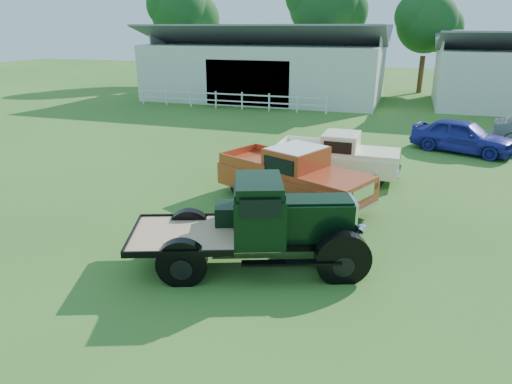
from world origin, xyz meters
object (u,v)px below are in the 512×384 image
(white_pickup, at_px, (338,156))
(vintage_flatbed, at_px, (254,223))
(red_pickup, at_px, (293,175))
(misc_car_blue, at_px, (462,136))

(white_pickup, bearing_deg, vintage_flatbed, -95.89)
(vintage_flatbed, height_order, red_pickup, vintage_flatbed)
(vintage_flatbed, distance_m, misc_car_blue, 14.42)
(red_pickup, xyz_separation_m, white_pickup, (0.97, 3.19, -0.11))
(misc_car_blue, bearing_deg, red_pickup, 168.00)
(white_pickup, height_order, misc_car_blue, white_pickup)
(vintage_flatbed, bearing_deg, red_pickup, 71.01)
(white_pickup, bearing_deg, misc_car_blue, 49.83)
(white_pickup, xyz_separation_m, misc_car_blue, (4.93, 5.67, -0.10))
(red_pickup, distance_m, white_pickup, 3.33)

